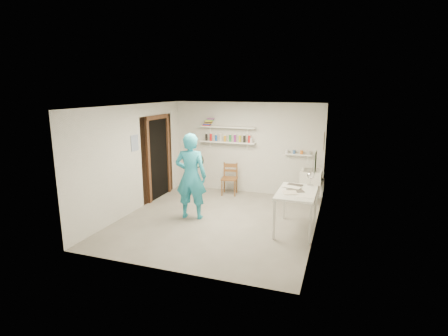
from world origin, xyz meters
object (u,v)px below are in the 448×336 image
(belfast_sink, at_px, (311,176))
(man, at_px, (191,176))
(desk_lamp, at_px, (311,175))
(wooden_chair, at_px, (229,179))
(wall_clock, at_px, (196,160))
(work_table, at_px, (296,211))

(belfast_sink, bearing_deg, man, -143.16)
(belfast_sink, distance_m, man, 2.93)
(desk_lamp, bearing_deg, man, -168.29)
(man, height_order, wooden_chair, man)
(wall_clock, bearing_deg, belfast_sink, 25.24)
(wall_clock, height_order, desk_lamp, wall_clock)
(wall_clock, distance_m, desk_lamp, 2.42)
(man, distance_m, desk_lamp, 2.48)
(belfast_sink, height_order, work_table, belfast_sink)
(man, bearing_deg, desk_lamp, -176.68)
(desk_lamp, bearing_deg, wooden_chair, 147.59)
(belfast_sink, distance_m, wooden_chair, 2.12)
(belfast_sink, distance_m, wall_clock, 2.82)
(belfast_sink, height_order, wall_clock, wall_clock)
(wooden_chair, height_order, desk_lamp, desk_lamp)
(wooden_chair, distance_m, desk_lamp, 2.66)
(man, height_order, work_table, man)
(wall_clock, bearing_deg, wooden_chair, 74.61)
(man, xyz_separation_m, work_table, (2.23, 0.02, -0.52))
(man, height_order, desk_lamp, man)
(belfast_sink, xyz_separation_m, work_table, (-0.11, -1.73, -0.30))
(man, distance_m, work_table, 2.29)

